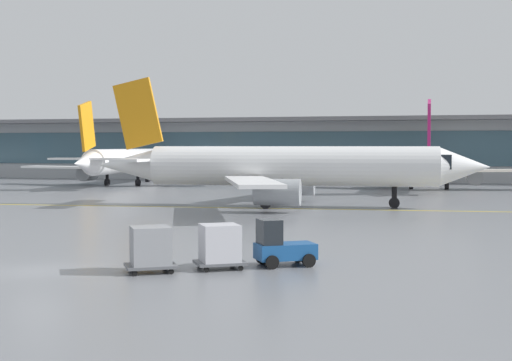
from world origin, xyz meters
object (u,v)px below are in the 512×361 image
Objects in this scene: gate_airplane_1 at (126,162)px; cargo_dolly_lead at (220,245)px; taxiing_regional_jet at (288,167)px; baggage_tug at (281,246)px; gate_airplane_2 at (429,164)px; cargo_dolly_trailing at (151,248)px.

gate_airplane_1 is 69.20m from cargo_dolly_lead.
taxiing_regional_jet reaches higher than gate_airplane_1.
baggage_tug is at bearing -83.20° from taxiing_regional_jet.
gate_airplane_2 is at bearing 65.04° from taxiing_regional_jet.
gate_airplane_2 is at bearing 50.03° from cargo_dolly_trailing.
taxiing_regional_jet is at bearing 61.11° from cargo_dolly_trailing.
cargo_dolly_lead is (-2.38, -1.43, 0.16)m from baggage_tug.
gate_airplane_1 is 69.11m from baggage_tug.
baggage_tug is 2.79m from cargo_dolly_lead.
gate_airplane_2 is at bearing 52.11° from cargo_dolly_lead.
baggage_tug is (6.23, -30.94, -2.56)m from taxiing_regional_jet.
taxiing_regional_jet is 32.69m from cargo_dolly_lead.
taxiing_regional_jet is 13.25× the size of cargo_dolly_lead.
taxiing_regional_jet is 13.25× the size of cargo_dolly_trailing.
gate_airplane_1 reaches higher than gate_airplane_2.
taxiing_regional_jet is 34.03m from cargo_dolly_trailing.
gate_airplane_1 is 40.49m from taxiing_regional_jet.
cargo_dolly_trailing is (-10.18, -64.75, -2.07)m from gate_airplane_2.
baggage_tug is (-5.22, -61.77, -2.23)m from gate_airplane_2.
cargo_dolly_lead is at bearing 172.29° from gate_airplane_2.
taxiing_regional_jet reaches higher than baggage_tug.
cargo_dolly_trailing is (-2.58, -1.55, 0.00)m from cargo_dolly_lead.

